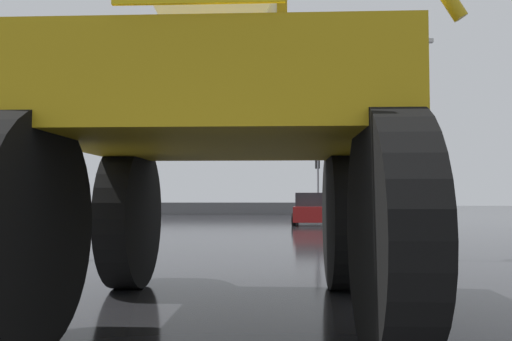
{
  "coord_description": "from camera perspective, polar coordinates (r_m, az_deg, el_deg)",
  "views": [
    {
      "loc": [
        1.17,
        -0.52,
        1.33
      ],
      "look_at": [
        1.15,
        9.33,
        1.82
      ],
      "focal_mm": 37.35,
      "sensor_mm": 36.0,
      "label": 1
    }
  ],
  "objects": [
    {
      "name": "oversize_sprayer",
      "position": [
        6.2,
        -3.33,
        4.17
      ],
      "size": [
        4.34,
        5.53,
        4.49
      ],
      "rotation": [
        0.0,
        0.0,
        1.53
      ],
      "color": "black",
      "rests_on": "ground"
    },
    {
      "name": "traffic_signal_near_right",
      "position": [
        12.07,
        15.97,
        4.8
      ],
      "size": [
        0.24,
        0.54,
        3.99
      ],
      "color": "slate",
      "rests_on": "ground"
    },
    {
      "name": "ground_plane",
      "position": [
        18.61,
        -3.54,
        -6.92
      ],
      "size": [
        120.0,
        120.0,
        0.0
      ],
      "primitive_type": "plane",
      "color": "black"
    },
    {
      "name": "streetlight_far_left",
      "position": [
        24.67,
        -21.08,
        5.65
      ],
      "size": [
        1.87,
        0.24,
        8.86
      ],
      "color": "slate",
      "rests_on": "ground"
    },
    {
      "name": "roadside_barrier",
      "position": [
        39.8,
        -1.6,
        -4.1
      ],
      "size": [
        26.95,
        0.24,
        0.9
      ],
      "primitive_type": "cube",
      "color": "#59595B",
      "rests_on": "ground"
    },
    {
      "name": "sedan_ahead",
      "position": [
        25.77,
        6.2,
        -4.19
      ],
      "size": [
        2.28,
        4.28,
        1.52
      ],
      "rotation": [
        0.0,
        0.0,
        1.45
      ],
      "color": "maroon",
      "rests_on": "ground"
    },
    {
      "name": "traffic_signal_far_left",
      "position": [
        30.49,
        6.7,
        0.0
      ],
      "size": [
        0.24,
        0.55,
        3.88
      ],
      "color": "slate",
      "rests_on": "ground"
    },
    {
      "name": "streetlight_far_right",
      "position": [
        23.38,
        15.24,
        5.15
      ],
      "size": [
        1.65,
        0.24,
        8.22
      ],
      "color": "slate",
      "rests_on": "ground"
    }
  ]
}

